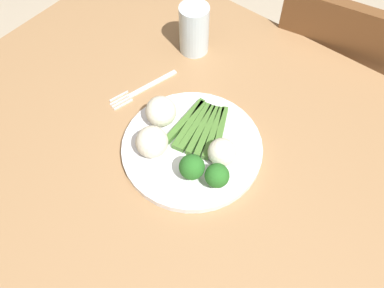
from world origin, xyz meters
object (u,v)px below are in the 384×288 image
(broccoli_back_right, at_px, (217,176))
(dining_table, at_px, (223,197))
(plate, at_px, (192,148))
(chair, at_px, (337,95))
(asparagus_bundle, at_px, (202,128))
(broccoli_left, at_px, (192,167))
(cauliflower_outer_edge, at_px, (221,153))
(cauliflower_right, at_px, (152,142))
(fork, at_px, (143,89))
(water_glass, at_px, (194,29))
(cauliflower_front, at_px, (163,110))

(broccoli_back_right, bearing_deg, dining_table, -77.61)
(plate, height_order, broccoli_back_right, broccoli_back_right)
(dining_table, xyz_separation_m, chair, (-0.03, -0.55, -0.15))
(dining_table, height_order, broccoli_back_right, broccoli_back_right)
(dining_table, bearing_deg, chair, -93.01)
(asparagus_bundle, bearing_deg, broccoli_left, 13.56)
(plate, xyz_separation_m, cauliflower_outer_edge, (-0.06, -0.01, 0.03))
(chair, height_order, broccoli_left, chair)
(broccoli_back_right, bearing_deg, chair, -91.77)
(cauliflower_right, distance_m, cauliflower_outer_edge, 0.13)
(chair, height_order, broccoli_back_right, chair)
(plate, xyz_separation_m, fork, (0.18, -0.06, -0.01))
(asparagus_bundle, height_order, fork, asparagus_bundle)
(fork, relative_size, water_glass, 1.43)
(water_glass, bearing_deg, broccoli_back_right, 134.74)
(dining_table, xyz_separation_m, broccoli_back_right, (-0.01, 0.05, 0.16))
(cauliflower_outer_edge, relative_size, cauliflower_front, 0.87)
(chair, relative_size, fork, 5.29)
(dining_table, relative_size, plate, 4.66)
(cauliflower_right, distance_m, fork, 0.18)
(cauliflower_front, bearing_deg, plate, 171.01)
(broccoli_left, xyz_separation_m, fork, (0.22, -0.11, -0.05))
(asparagus_bundle, relative_size, broccoli_left, 2.49)
(asparagus_bundle, bearing_deg, water_glass, -153.08)
(cauliflower_right, height_order, fork, cauliflower_right)
(broccoli_left, bearing_deg, fork, -26.24)
(dining_table, height_order, plate, plate)
(broccoli_back_right, xyz_separation_m, fork, (0.27, -0.09, -0.04))
(plate, distance_m, asparagus_bundle, 0.04)
(broccoli_back_right, xyz_separation_m, cauliflower_outer_edge, (0.02, -0.04, -0.00))
(broccoli_left, height_order, broccoli_back_right, broccoli_left)
(cauliflower_outer_edge, bearing_deg, cauliflower_right, 28.72)
(chair, bearing_deg, cauliflower_front, 60.13)
(dining_table, bearing_deg, cauliflower_right, 27.02)
(plate, relative_size, water_glass, 2.35)
(chair, bearing_deg, cauliflower_outer_edge, 74.91)
(dining_table, height_order, asparagus_bundle, asparagus_bundle)
(fork, bearing_deg, asparagus_bundle, 99.37)
(broccoli_left, xyz_separation_m, cauliflower_outer_edge, (-0.02, -0.06, -0.01))
(broccoli_left, relative_size, cauliflower_outer_edge, 1.07)
(fork, bearing_deg, plate, 87.26)
(broccoli_left, bearing_deg, asparagus_bundle, -61.41)
(asparagus_bundle, xyz_separation_m, broccoli_left, (-0.05, 0.09, 0.03))
(dining_table, height_order, broccoli_left, broccoli_left)
(asparagus_bundle, height_order, cauliflower_front, cauliflower_front)
(chair, xyz_separation_m, asparagus_bundle, (0.11, 0.52, 0.28))
(cauliflower_right, bearing_deg, dining_table, -152.98)
(asparagus_bundle, distance_m, cauliflower_right, 0.11)
(chair, bearing_deg, cauliflower_right, 65.12)
(chair, relative_size, plate, 3.22)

